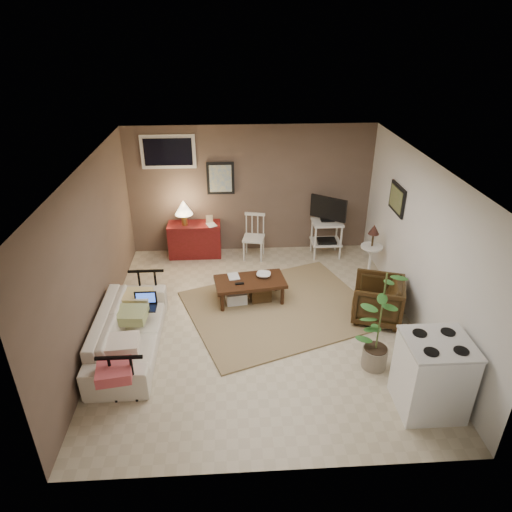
{
  "coord_description": "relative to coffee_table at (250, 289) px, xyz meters",
  "views": [
    {
      "loc": [
        -0.39,
        -5.54,
        4.03
      ],
      "look_at": [
        -0.03,
        0.35,
        0.95
      ],
      "focal_mm": 32.0,
      "sensor_mm": 36.0,
      "label": 1
    }
  ],
  "objects": [
    {
      "name": "art_right",
      "position": [
        2.34,
        0.45,
        1.29
      ],
      "size": [
        0.03,
        0.6,
        0.45
      ],
      "primitive_type": "cube",
      "color": "black"
    },
    {
      "name": "bowl",
      "position": [
        0.23,
        0.11,
        0.27
      ],
      "size": [
        0.23,
        0.09,
        0.22
      ],
      "primitive_type": "imported",
      "rotation": [
        0.0,
        0.0,
        -0.17
      ],
      "color": "#3E1D11",
      "rests_on": "coffee_table"
    },
    {
      "name": "floor",
      "position": [
        0.12,
        -0.6,
        -0.23
      ],
      "size": [
        5.0,
        5.0,
        0.0
      ],
      "primitive_type": "plane",
      "color": "#C1B293",
      "rests_on": "ground"
    },
    {
      "name": "book_console",
      "position": [
        -0.7,
        1.56,
        0.52
      ],
      "size": [
        0.15,
        0.08,
        0.21
      ],
      "primitive_type": "imported",
      "rotation": [
        0.0,
        0.0,
        0.37
      ],
      "color": "#3E1D11",
      "rests_on": "red_console"
    },
    {
      "name": "sofa_end_rails",
      "position": [
        -1.57,
        -1.08,
        0.11
      ],
      "size": [
        0.54,
        2.01,
        0.68
      ],
      "primitive_type": null,
      "color": "black",
      "rests_on": "floor"
    },
    {
      "name": "art_back",
      "position": [
        -0.43,
        1.87,
        1.22
      ],
      "size": [
        0.5,
        0.03,
        0.6
      ],
      "primitive_type": "cube",
      "color": "black"
    },
    {
      "name": "stove",
      "position": [
        1.94,
        -2.35,
        0.24
      ],
      "size": [
        0.72,
        0.67,
        0.94
      ],
      "color": "white",
      "rests_on": "floor"
    },
    {
      "name": "potted_plant",
      "position": [
        1.54,
        -1.63,
        0.52
      ],
      "size": [
        0.35,
        0.35,
        1.42
      ],
      "color": "gray",
      "rests_on": "floor"
    },
    {
      "name": "sofa",
      "position": [
        -1.68,
        -1.08,
        0.16
      ],
      "size": [
        0.59,
        2.02,
        0.79
      ],
      "primitive_type": "imported",
      "rotation": [
        0.0,
        0.0,
        1.57
      ],
      "color": "silver",
      "rests_on": "floor"
    },
    {
      "name": "rug",
      "position": [
        0.46,
        -0.25,
        -0.22
      ],
      "size": [
        3.25,
        2.93,
        0.03
      ],
      "primitive_type": "cube",
      "rotation": [
        0.0,
        0.0,
        0.35
      ],
      "color": "#957F57",
      "rests_on": "floor"
    },
    {
      "name": "window",
      "position": [
        -1.33,
        1.87,
        1.72
      ],
      "size": [
        0.96,
        0.03,
        0.6
      ],
      "primitive_type": "cube",
      "color": "silver"
    },
    {
      "name": "red_console",
      "position": [
        -0.97,
        1.68,
        0.16
      ],
      "size": [
        0.97,
        0.43,
        1.12
      ],
      "color": "maroon",
      "rests_on": "floor"
    },
    {
      "name": "book_table",
      "position": [
        -0.33,
        0.1,
        0.28
      ],
      "size": [
        0.17,
        0.04,
        0.23
      ],
      "primitive_type": "imported",
      "rotation": [
        0.0,
        0.0,
        0.16
      ],
      "color": "#3E1D11",
      "rests_on": "coffee_table"
    },
    {
      "name": "spindle_chair",
      "position": [
        0.15,
        1.53,
        0.16
      ],
      "size": [
        0.45,
        0.45,
        0.84
      ],
      "color": "silver",
      "rests_on": "floor"
    },
    {
      "name": "side_table",
      "position": [
        2.11,
        0.66,
        0.38
      ],
      "size": [
        0.37,
        0.37,
        0.99
      ],
      "color": "silver",
      "rests_on": "floor"
    },
    {
      "name": "armchair",
      "position": [
        1.87,
        -0.58,
        0.13
      ],
      "size": [
        0.85,
        0.87,
        0.72
      ],
      "primitive_type": "imported",
      "rotation": [
        0.0,
        0.0,
        -1.89
      ],
      "color": "#301E0D",
      "rests_on": "floor"
    },
    {
      "name": "laptop",
      "position": [
        -1.49,
        -0.73,
        0.28
      ],
      "size": [
        0.31,
        0.23,
        0.21
      ],
      "color": "black",
      "rests_on": "sofa"
    },
    {
      "name": "coffee_table",
      "position": [
        0.0,
        0.0,
        0.0
      ],
      "size": [
        1.16,
        0.71,
        0.41
      ],
      "color": "#3E1D11",
      "rests_on": "floor"
    },
    {
      "name": "tv_stand",
      "position": [
        1.52,
        1.52,
        0.39
      ],
      "size": [
        0.59,
        0.45,
        1.17
      ],
      "color": "silver",
      "rests_on": "floor"
    },
    {
      "name": "sofa_pillows",
      "position": [
        -1.63,
        -1.31,
        0.25
      ],
      "size": [
        0.39,
        1.92,
        0.14
      ],
      "primitive_type": null,
      "color": "beige",
      "rests_on": "sofa"
    }
  ]
}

